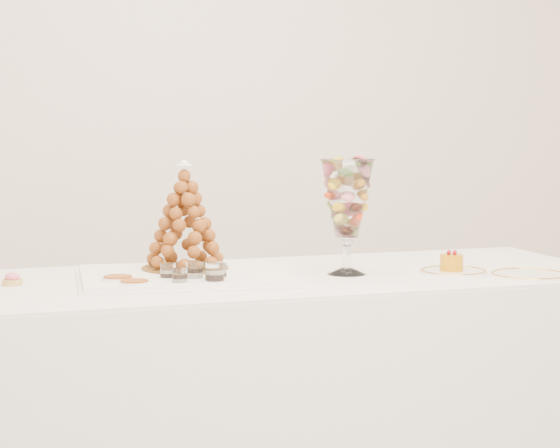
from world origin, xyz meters
name	(u,v)px	position (x,y,z in m)	size (l,w,h in m)	color
buffet_table	(291,395)	(0.04, 0.28, 0.40)	(2.15, 0.93, 0.80)	white
lace_tray	(186,276)	(-0.31, 0.28, 0.81)	(0.65, 0.49, 0.02)	white
macaron_vase	(347,200)	(0.22, 0.25, 1.05)	(0.17, 0.17, 0.38)	white
cake_plate	(453,272)	(0.56, 0.16, 0.81)	(0.22, 0.22, 0.01)	white
spare_plate	(529,275)	(0.76, 0.03, 0.81)	(0.24, 0.24, 0.01)	white
pink_tart	(12,280)	(-0.85, 0.31, 0.82)	(0.06, 0.06, 0.04)	tan
verrine_a	(168,274)	(-0.38, 0.20, 0.84)	(0.05, 0.05, 0.07)	white
verrine_b	(194,273)	(-0.31, 0.17, 0.84)	(0.05, 0.05, 0.07)	white
verrine_c	(219,273)	(-0.23, 0.17, 0.84)	(0.05, 0.05, 0.06)	white
verrine_d	(180,279)	(-0.37, 0.10, 0.83)	(0.05, 0.05, 0.06)	white
verrine_e	(215,275)	(-0.26, 0.10, 0.84)	(0.06, 0.06, 0.08)	white
ramekin_back	(118,282)	(-0.54, 0.19, 0.82)	(0.10, 0.10, 0.03)	white
ramekin_front	(135,286)	(-0.50, 0.10, 0.82)	(0.09, 0.09, 0.03)	white
croquembouche	(185,216)	(-0.30, 0.36, 1.00)	(0.28, 0.28, 0.35)	brown
mousse_cake	(452,262)	(0.55, 0.16, 0.84)	(0.08, 0.08, 0.07)	orange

